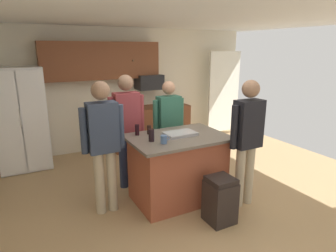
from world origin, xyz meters
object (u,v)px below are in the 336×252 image
at_px(person_guest_by_door, 103,139).
at_px(glass_short_whisky, 137,130).
at_px(mug_blue_stoneware, 164,139).
at_px(serving_tray, 180,134).
at_px(person_host_foreground, 247,135).
at_px(microwave_over_range, 149,82).
at_px(glass_pilsner, 149,130).
at_px(refrigerator, 21,119).
at_px(kitchen_island, 178,168).
at_px(trash_bin, 220,200).
at_px(tumbler_amber, 151,135).
at_px(person_elder_center, 169,123).
at_px(person_guest_right, 127,124).

relative_size(person_guest_by_door, glass_short_whisky, 11.68).
relative_size(mug_blue_stoneware, serving_tray, 0.29).
xyz_separation_m(person_guest_by_door, glass_short_whisky, (0.53, 0.16, 0.01)).
xyz_separation_m(person_host_foreground, glass_short_whisky, (-1.25, 0.88, 0.01)).
relative_size(microwave_over_range, glass_pilsner, 4.42).
xyz_separation_m(refrigerator, person_host_foreground, (2.69, -2.92, 0.11)).
height_order(kitchen_island, person_host_foreground, person_host_foreground).
bearing_deg(trash_bin, refrigerator, 124.24).
bearing_deg(person_guest_by_door, kitchen_island, 0.00).
bearing_deg(mug_blue_stoneware, tumbler_amber, 125.56).
bearing_deg(trash_bin, tumbler_amber, 130.60).
relative_size(kitchen_island, glass_pilsner, 10.85).
distance_m(person_elder_center, mug_blue_stoneware, 1.15).
bearing_deg(person_host_foreground, person_guest_right, -9.69).
distance_m(person_elder_center, glass_short_whisky, 0.91).
bearing_deg(kitchen_island, refrigerator, 129.27).
xyz_separation_m(refrigerator, mug_blue_stoneware, (1.61, -2.55, 0.10)).
bearing_deg(glass_short_whisky, person_guest_right, 90.19).
bearing_deg(person_guest_by_door, refrigerator, 121.24).
xyz_separation_m(person_guest_right, glass_short_whisky, (0.00, -0.42, 0.00)).
height_order(kitchen_island, serving_tray, serving_tray).
bearing_deg(glass_short_whisky, person_guest_by_door, -163.36).
distance_m(person_host_foreground, person_elder_center, 1.45).
bearing_deg(tumbler_amber, glass_pilsner, 70.94).
xyz_separation_m(refrigerator, trash_bin, (2.12, -3.12, -0.63)).
bearing_deg(person_host_foreground, mug_blue_stoneware, 17.26).
distance_m(glass_pilsner, trash_bin, 1.37).
xyz_separation_m(kitchen_island, glass_short_whisky, (-0.49, 0.32, 0.56)).
relative_size(serving_tray, trash_bin, 0.72).
xyz_separation_m(person_host_foreground, person_guest_by_door, (-1.79, 0.72, 0.00)).
xyz_separation_m(person_guest_right, serving_tray, (0.54, -0.70, -0.05)).
xyz_separation_m(person_host_foreground, person_elder_center, (-0.49, 1.36, -0.08)).
distance_m(person_guest_by_door, glass_short_whisky, 0.56).
relative_size(tumbler_amber, serving_tray, 0.38).
xyz_separation_m(kitchen_island, person_elder_center, (0.27, 0.80, 0.46)).
xyz_separation_m(microwave_over_range, glass_pilsner, (-0.99, -2.19, -0.41)).
xyz_separation_m(microwave_over_range, kitchen_island, (-0.67, -2.48, -0.96)).
xyz_separation_m(refrigerator, microwave_over_range, (2.60, 0.12, 0.52)).
relative_size(refrigerator, person_guest_right, 1.04).
bearing_deg(tumbler_amber, microwave_over_range, 66.42).
bearing_deg(person_guest_right, person_elder_center, 61.40).
distance_m(refrigerator, trash_bin, 3.82).
bearing_deg(trash_bin, person_guest_by_door, 142.91).
bearing_deg(kitchen_island, mug_blue_stoneware, -149.16).
bearing_deg(refrigerator, trash_bin, -55.76).
relative_size(person_guest_right, mug_blue_stoneware, 13.97).
height_order(person_elder_center, mug_blue_stoneware, person_elder_center).
height_order(microwave_over_range, person_elder_center, person_elder_center).
relative_size(person_host_foreground, tumbler_amber, 10.58).
bearing_deg(serving_tray, mug_blue_stoneware, -149.01).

